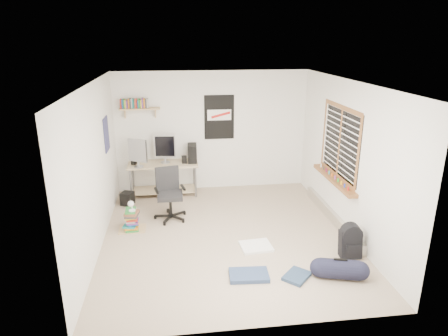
{
  "coord_description": "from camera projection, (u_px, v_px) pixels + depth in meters",
  "views": [
    {
      "loc": [
        -0.8,
        -5.9,
        3.14
      ],
      "look_at": [
        -0.02,
        0.15,
        1.13
      ],
      "focal_mm": 32.0,
      "sensor_mm": 36.0,
      "label": 1
    }
  ],
  "objects": [
    {
      "name": "jeans_b",
      "position": [
        297.0,
        276.0,
        5.46
      ],
      "size": [
        0.47,
        0.47,
        0.05
      ],
      "primitive_type": "cube",
      "rotation": [
        0.0,
        0.0,
        0.81
      ],
      "color": "#23354F",
      "rests_on": "floor"
    },
    {
      "name": "book_stack",
      "position": [
        132.0,
        221.0,
        6.79
      ],
      "size": [
        0.56,
        0.49,
        0.34
      ],
      "primitive_type": "cube",
      "rotation": [
        0.0,
        0.0,
        -0.2
      ],
      "color": "brown",
      "rests_on": "floor"
    },
    {
      "name": "wall_shelf",
      "position": [
        140.0,
        109.0,
        7.92
      ],
      "size": [
        0.8,
        0.22,
        0.24
      ],
      "primitive_type": "cube",
      "color": "tan",
      "rests_on": "back_wall"
    },
    {
      "name": "backpack",
      "position": [
        350.0,
        244.0,
        5.95
      ],
      "size": [
        0.33,
        0.28,
        0.41
      ],
      "primitive_type": "cube",
      "rotation": [
        0.0,
        0.0,
        -0.1
      ],
      "color": "black",
      "rests_on": "floor"
    },
    {
      "name": "duffel_bag",
      "position": [
        340.0,
        269.0,
        5.42
      ],
      "size": [
        0.34,
        0.34,
        0.53
      ],
      "primitive_type": "cylinder",
      "rotation": [
        0.0,
        0.0,
        -0.27
      ],
      "color": "black",
      "rests_on": "floor"
    },
    {
      "name": "desk_lamp",
      "position": [
        132.0,
        209.0,
        6.7
      ],
      "size": [
        0.14,
        0.2,
        0.19
      ],
      "primitive_type": "cube",
      "rotation": [
        0.0,
        0.0,
        -0.11
      ],
      "color": "white",
      "rests_on": "book_stack"
    },
    {
      "name": "keyboard",
      "position": [
        160.0,
        166.0,
        8.05
      ],
      "size": [
        0.4,
        0.16,
        0.02
      ],
      "primitive_type": "cube",
      "rotation": [
        0.0,
        0.0,
        -0.05
      ],
      "color": "black",
      "rests_on": "desk"
    },
    {
      "name": "floor",
      "position": [
        226.0,
        235.0,
        6.64
      ],
      "size": [
        4.0,
        4.5,
        0.01
      ],
      "primitive_type": "cube",
      "color": "gray",
      "rests_on": "ground"
    },
    {
      "name": "speaker_left",
      "position": [
        134.0,
        162.0,
        8.04
      ],
      "size": [
        0.11,
        0.11,
        0.18
      ],
      "primitive_type": "cube",
      "rotation": [
        0.0,
        0.0,
        -0.35
      ],
      "color": "black",
      "rests_on": "desk"
    },
    {
      "name": "back_wall",
      "position": [
        212.0,
        131.0,
        8.37
      ],
      "size": [
        4.0,
        0.01,
        2.5
      ],
      "primitive_type": "cube",
      "color": "silver",
      "rests_on": "ground"
    },
    {
      "name": "right_wall",
      "position": [
        348.0,
        159.0,
        6.49
      ],
      "size": [
        0.01,
        4.5,
        2.5
      ],
      "primitive_type": "cube",
      "color": "silver",
      "rests_on": "ground"
    },
    {
      "name": "poster_left_wall",
      "position": [
        106.0,
        134.0,
        7.06
      ],
      "size": [
        0.02,
        0.42,
        0.6
      ],
      "primitive_type": "cube",
      "color": "navy",
      "rests_on": "left_wall"
    },
    {
      "name": "monitor_right",
      "position": [
        165.0,
        154.0,
        8.1
      ],
      "size": [
        0.44,
        0.15,
        0.47
      ],
      "primitive_type": "cube",
      "rotation": [
        0.0,
        0.0,
        -0.11
      ],
      "color": "#B6B6BB",
      "rests_on": "desk"
    },
    {
      "name": "tshirt",
      "position": [
        256.0,
        246.0,
        6.24
      ],
      "size": [
        0.51,
        0.44,
        0.04
      ],
      "primitive_type": "cube",
      "rotation": [
        0.0,
        0.0,
        0.09
      ],
      "color": "white",
      "rests_on": "floor"
    },
    {
      "name": "office_chair",
      "position": [
        170.0,
        193.0,
        7.09
      ],
      "size": [
        0.73,
        0.73,
        0.94
      ],
      "primitive_type": "cube",
      "rotation": [
        0.0,
        0.0,
        0.21
      ],
      "color": "black",
      "rests_on": "floor"
    },
    {
      "name": "left_wall",
      "position": [
        95.0,
        169.0,
        6.0
      ],
      "size": [
        0.01,
        4.5,
        2.5
      ],
      "primitive_type": "cube",
      "color": "silver",
      "rests_on": "ground"
    },
    {
      "name": "monitor_left",
      "position": [
        138.0,
        159.0,
        7.82
      ],
      "size": [
        0.4,
        0.3,
        0.45
      ],
      "primitive_type": "cube",
      "rotation": [
        0.0,
        0.0,
        -0.54
      ],
      "color": "#A2A1A6",
      "rests_on": "desk"
    },
    {
      "name": "baseboard_heater",
      "position": [
        332.0,
        216.0,
        7.13
      ],
      "size": [
        0.08,
        2.5,
        0.18
      ],
      "primitive_type": "cube",
      "color": "#B7B2A8",
      "rests_on": "floor"
    },
    {
      "name": "window",
      "position": [
        339.0,
        142.0,
        6.7
      ],
      "size": [
        0.1,
        1.5,
        1.26
      ],
      "primitive_type": "cube",
      "color": "brown",
      "rests_on": "right_wall"
    },
    {
      "name": "ceiling",
      "position": [
        227.0,
        82.0,
        5.85
      ],
      "size": [
        4.0,
        4.5,
        0.01
      ],
      "primitive_type": "cube",
      "color": "white",
      "rests_on": "ground"
    },
    {
      "name": "subwoofer",
      "position": [
        127.0,
        198.0,
        7.78
      ],
      "size": [
        0.29,
        0.29,
        0.25
      ],
      "primitive_type": "cube",
      "rotation": [
        0.0,
        0.0,
        -0.37
      ],
      "color": "black",
      "rests_on": "floor"
    },
    {
      "name": "poster_back_wall",
      "position": [
        219.0,
        117.0,
        8.27
      ],
      "size": [
        0.62,
        0.03,
        0.92
      ],
      "primitive_type": "cube",
      "color": "black",
      "rests_on": "back_wall"
    },
    {
      "name": "desk",
      "position": [
        164.0,
        178.0,
        8.26
      ],
      "size": [
        1.5,
        0.87,
        0.64
      ],
      "primitive_type": "cube",
      "rotation": [
        0.0,
        0.0,
        0.19
      ],
      "color": "#CCA88D",
      "rests_on": "floor"
    },
    {
      "name": "pc_tower",
      "position": [
        192.0,
        154.0,
        8.2
      ],
      "size": [
        0.2,
        0.39,
        0.4
      ],
      "primitive_type": "cube",
      "rotation": [
        0.0,
        0.0,
        -0.04
      ],
      "color": "black",
      "rests_on": "desk"
    },
    {
      "name": "jeans_a",
      "position": [
        249.0,
        275.0,
        5.47
      ],
      "size": [
        0.56,
        0.38,
        0.06
      ],
      "primitive_type": "cube",
      "rotation": [
        0.0,
        0.0,
        -0.07
      ],
      "color": "navy",
      "rests_on": "floor"
    },
    {
      "name": "speaker_right",
      "position": [
        184.0,
        161.0,
        8.12
      ],
      "size": [
        0.1,
        0.1,
        0.2
      ],
      "primitive_type": "cube",
      "rotation": [
        0.0,
        0.0,
        0.05
      ],
      "color": "black",
      "rests_on": "desk"
    }
  ]
}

